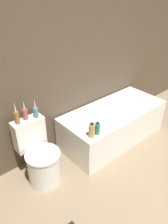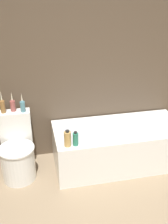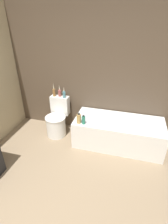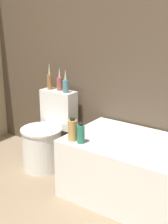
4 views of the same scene
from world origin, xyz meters
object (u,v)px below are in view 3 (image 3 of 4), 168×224
Objects in this scene: vase_gold at (54,92)px; shampoo_bottle_tall at (79,119)px; vase_silver at (60,92)px; bathtub at (118,132)px; shampoo_bottle_short at (83,120)px; toilet at (57,120)px; vase_bronze at (64,94)px.

shampoo_bottle_tall is at bearing -36.52° from vase_gold.
vase_silver is 1.25× the size of shampoo_bottle_tall.
bathtub is 6.72× the size of vase_silver.
vase_gold is at bearing 146.49° from shampoo_bottle_short.
bathtub is 2.15× the size of toilet.
vase_silver is (0.11, 0.02, -0.01)m from vase_gold.
bathtub is at bearing -1.59° from toilet.
shampoo_bottle_tall is 1.14× the size of shampoo_bottle_short.
vase_silver reaches higher than toilet.
vase_gold is at bearing 119.39° from toilet.
vase_silver reaches higher than shampoo_bottle_tall.
vase_silver is 0.12m from vase_bronze.
vase_bronze reaches higher than bathtub.
bathtub is at bearing -9.78° from vase_gold.
shampoo_bottle_tall is 0.09m from shampoo_bottle_short.
vase_gold is 1.45× the size of shampoo_bottle_tall.
vase_bronze is (-1.13, 0.21, 0.56)m from bathtub.
bathtub is 1.28m from vase_bronze.
toilet is at bearing -60.61° from vase_gold.
toilet is at bearing 154.90° from shampoo_bottle_short.
shampoo_bottle_tall reaches higher than shampoo_bottle_short.
vase_silver reaches higher than shampoo_bottle_short.
vase_silver is at bearing 137.01° from shampoo_bottle_tall.
vase_gold is at bearing -167.93° from vase_silver.
vase_gold reaches higher than toilet.
toilet is at bearing 151.94° from shampoo_bottle_tall.
vase_silver is (-0.00, 0.22, 0.52)m from toilet.
shampoo_bottle_short is (0.76, -0.50, -0.25)m from vase_gold.
vase_gold reaches higher than vase_bronze.
bathtub is at bearing -10.70° from vase_bronze.
vase_silver is (-1.24, 0.26, 0.56)m from bathtub.
shampoo_bottle_tall is at bearing -42.99° from vase_silver.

